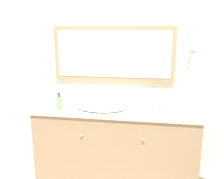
{
  "coord_description": "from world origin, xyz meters",
  "views": [
    {
      "loc": [
        0.37,
        -2.17,
        1.68
      ],
      "look_at": [
        -0.05,
        0.32,
        1.06
      ],
      "focal_mm": 40.0,
      "sensor_mm": 36.0,
      "label": 1
    }
  ],
  "objects_px": {
    "sink_basin": "(102,106)",
    "soap_bottle": "(59,103)",
    "picture_frame": "(153,101)",
    "appliance_box": "(173,106)"
  },
  "relations": [
    {
      "from": "sink_basin",
      "to": "soap_bottle",
      "type": "height_order",
      "value": "soap_bottle"
    },
    {
      "from": "sink_basin",
      "to": "picture_frame",
      "type": "height_order",
      "value": "sink_basin"
    },
    {
      "from": "sink_basin",
      "to": "soap_bottle",
      "type": "bearing_deg",
      "value": -162.66
    },
    {
      "from": "soap_bottle",
      "to": "appliance_box",
      "type": "xyz_separation_m",
      "value": [
        1.16,
        0.14,
        -0.02
      ]
    },
    {
      "from": "soap_bottle",
      "to": "appliance_box",
      "type": "relative_size",
      "value": 0.72
    },
    {
      "from": "appliance_box",
      "to": "picture_frame",
      "type": "height_order",
      "value": "picture_frame"
    },
    {
      "from": "appliance_box",
      "to": "sink_basin",
      "type": "bearing_deg",
      "value": -179.59
    },
    {
      "from": "soap_bottle",
      "to": "picture_frame",
      "type": "relative_size",
      "value": 1.3
    },
    {
      "from": "soap_bottle",
      "to": "picture_frame",
      "type": "xyz_separation_m",
      "value": [
        0.95,
        0.22,
        -0.0
      ]
    },
    {
      "from": "sink_basin",
      "to": "appliance_box",
      "type": "relative_size",
      "value": 2.07
    }
  ]
}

